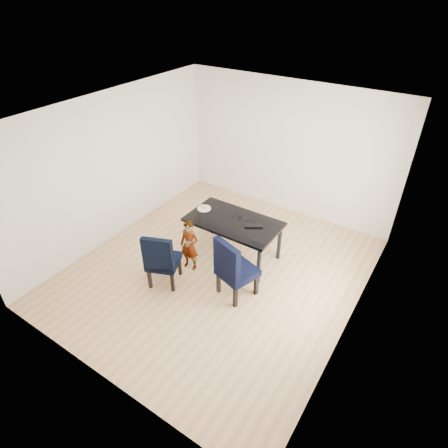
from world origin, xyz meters
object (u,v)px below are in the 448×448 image
Objects in this scene: chair_left at (163,257)px; plate at (204,208)px; laptop at (254,224)px; chair_right at (238,267)px; child at (190,245)px; dining_table at (233,238)px.

plate is (-0.08, 1.23, 0.25)m from chair_left.
chair_left is 1.59m from laptop.
laptop is at bearing 122.17° from chair_right.
laptop is (-0.23, 0.86, 0.22)m from chair_right.
child is 3.83× the size of plate.
chair_right reaches higher than dining_table.
chair_left is 0.53m from child.
child is at bearing 53.78° from chair_left.
plate is 0.99m from laptop.
dining_table is 0.52m from laptop.
laptop is (0.99, 0.05, 0.01)m from plate.
chair_right is at bearing -53.87° from dining_table.
chair_right is 1.48m from plate.
dining_table is 1.70× the size of child.
laptop is at bearing 2.68° from plate.
plate is 0.79× the size of laptop.
dining_table is at bearing 50.48° from child.
plate reaches higher than dining_table.
chair_right is 3.50× the size of laptop.
chair_left reaches higher than child.
child reaches higher than laptop.
plate is (-0.21, 0.72, 0.29)m from child.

